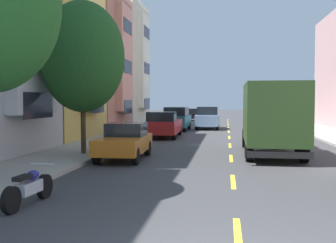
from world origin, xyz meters
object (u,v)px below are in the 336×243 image
at_px(parked_suv_teal, 177,118).
at_px(delivery_box_truck, 271,114).
at_px(parked_hatchback_orange, 125,141).
at_px(parked_wagon_black, 191,114).
at_px(street_tree_second, 83,57).
at_px(parked_wagon_champagne, 290,123).
at_px(parked_pickup_red, 164,125).
at_px(parked_motorcycle, 29,188).
at_px(moving_sky_sedan, 208,118).
at_px(parked_wagon_navy, 260,113).
at_px(parked_suv_burgundy, 275,116).

bearing_deg(parked_suv_teal, delivery_box_truck, -67.33).
distance_m(parked_hatchback_orange, parked_wagon_black, 33.41).
distance_m(street_tree_second, parked_wagon_champagne, 17.77).
distance_m(parked_pickup_red, parked_hatchback_orange, 10.23).
relative_size(parked_hatchback_orange, parked_motorcycle, 1.96).
distance_m(parked_hatchback_orange, parked_motorcycle, 7.70).
relative_size(parked_hatchback_orange, parked_wagon_champagne, 0.86).
distance_m(street_tree_second, moving_sky_sedan, 19.29).
bearing_deg(parked_wagon_black, parked_wagon_champagne, -65.23).
bearing_deg(parked_pickup_red, parked_hatchback_orange, -90.42).
height_order(street_tree_second, parked_hatchback_orange, street_tree_second).
relative_size(street_tree_second, parked_pickup_red, 1.24).
bearing_deg(parked_suv_teal, parked_wagon_black, 90.62).
bearing_deg(parked_motorcycle, parked_wagon_black, 89.58).
relative_size(parked_suv_teal, parked_wagon_black, 1.03).
xyz_separation_m(street_tree_second, parked_wagon_navy, (10.63, 37.30, -3.54)).
height_order(street_tree_second, parked_pickup_red, street_tree_second).
xyz_separation_m(street_tree_second, parked_suv_teal, (2.13, 16.24, -3.36)).
bearing_deg(street_tree_second, parked_suv_burgundy, 64.51).
xyz_separation_m(parked_suv_burgundy, parked_wagon_black, (-8.80, 10.33, -0.18)).
height_order(delivery_box_truck, parked_suv_burgundy, delivery_box_truck).
distance_m(street_tree_second, parked_hatchback_orange, 4.13).
distance_m(parked_wagon_champagne, parked_motorcycle, 23.69).
bearing_deg(street_tree_second, parked_wagon_navy, 74.09).
bearing_deg(street_tree_second, parked_suv_teal, 82.52).
xyz_separation_m(parked_pickup_red, parked_hatchback_orange, (-0.08, -10.23, -0.07)).
xyz_separation_m(delivery_box_truck, parked_hatchback_orange, (-6.22, -2.24, -1.07)).
bearing_deg(parked_hatchback_orange, parked_suv_teal, 89.47).
bearing_deg(delivery_box_truck, parked_suv_burgundy, 83.00).
height_order(street_tree_second, parked_wagon_navy, street_tree_second).
height_order(delivery_box_truck, parked_wagon_black, delivery_box_truck).
xyz_separation_m(delivery_box_truck, parked_wagon_champagne, (2.64, 11.91, -1.03)).
bearing_deg(street_tree_second, moving_sky_sedan, 75.99).
distance_m(parked_wagon_navy, parked_suv_burgundy, 14.75).
bearing_deg(delivery_box_truck, parked_wagon_navy, 86.08).
xyz_separation_m(street_tree_second, parked_wagon_champagne, (10.84, 13.64, -3.54)).
bearing_deg(delivery_box_truck, parked_motorcycle, -123.43).
xyz_separation_m(parked_wagon_champagne, moving_sky_sedan, (-6.24, 4.80, 0.18)).
relative_size(parked_suv_teal, parked_suv_burgundy, 1.00).
relative_size(parked_wagon_navy, parked_hatchback_orange, 1.17).
bearing_deg(parked_motorcycle, parked_wagon_champagne, 67.18).
distance_m(parked_suv_burgundy, parked_wagon_black, 13.58).
xyz_separation_m(parked_suv_burgundy, moving_sky_sedan, (-6.16, -4.12, 0.00)).
bearing_deg(parked_suv_burgundy, street_tree_second, -115.49).
distance_m(delivery_box_truck, parked_motorcycle, 11.97).
height_order(parked_pickup_red, parked_suv_teal, parked_suv_teal).
height_order(delivery_box_truck, parked_wagon_navy, delivery_box_truck).
height_order(parked_pickup_red, parked_suv_burgundy, parked_suv_burgundy).
relative_size(parked_wagon_champagne, parked_suv_burgundy, 0.97).
height_order(parked_wagon_navy, parked_suv_teal, parked_suv_teal).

